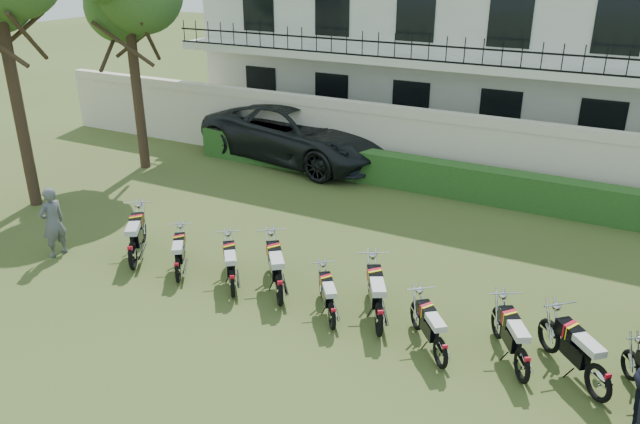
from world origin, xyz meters
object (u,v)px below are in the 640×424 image
object	(u,v)px
motorcycle_2	(232,278)
motorcycle_4	(332,310)
motorcycle_0	(132,249)
motorcycle_8	(600,375)
motorcycle_3	(279,283)
motorcycle_5	(379,312)
motorcycle_7	(523,358)
suv	(299,132)
motorcycle_1	(177,265)
inspector	(53,222)
motorcycle_6	(441,346)

from	to	relation	value
motorcycle_2	motorcycle_4	bearing A→B (deg)	-40.79
motorcycle_0	motorcycle_8	xyz separation A→B (m)	(9.81, 0.10, -0.02)
motorcycle_3	motorcycle_4	bearing A→B (deg)	-49.56
motorcycle_4	motorcycle_5	size ratio (longest dim) A/B	0.76
motorcycle_0	motorcycle_4	size ratio (longest dim) A/B	1.27
motorcycle_4	motorcycle_7	world-z (taller)	motorcycle_7
motorcycle_5	motorcycle_0	bearing A→B (deg)	152.41
motorcycle_0	motorcycle_2	world-z (taller)	motorcycle_0
motorcycle_2	motorcycle_7	size ratio (longest dim) A/B	0.89
motorcycle_5	suv	xyz separation A→B (m)	(-6.65, 8.68, 0.45)
motorcycle_0	motorcycle_4	world-z (taller)	motorcycle_0
motorcycle_1	suv	bearing A→B (deg)	68.01
motorcycle_5	inspector	xyz separation A→B (m)	(-8.14, -0.43, 0.34)
motorcycle_8	suv	bearing A→B (deg)	98.09
motorcycle_1	motorcycle_3	size ratio (longest dim) A/B	0.86
motorcycle_5	motorcycle_2	bearing A→B (deg)	152.81
motorcycle_0	inspector	world-z (taller)	inspector
motorcycle_1	motorcycle_8	size ratio (longest dim) A/B	0.95
motorcycle_2	inspector	distance (m)	4.90
motorcycle_2	inspector	xyz separation A→B (m)	(-4.87, -0.32, 0.39)
motorcycle_1	inspector	bearing A→B (deg)	150.12
motorcycle_2	motorcycle_3	size ratio (longest dim) A/B	0.89
motorcycle_0	motorcycle_6	bearing A→B (deg)	-36.00
motorcycle_1	motorcycle_8	xyz separation A→B (m)	(8.52, 0.08, 0.07)
motorcycle_2	motorcycle_3	xyz separation A→B (m)	(1.05, 0.17, 0.06)
motorcycle_1	motorcycle_5	distance (m)	4.69
motorcycle_5	motorcycle_7	size ratio (longest dim) A/B	1.09
motorcycle_2	motorcycle_5	world-z (taller)	motorcycle_5
motorcycle_0	motorcycle_7	world-z (taller)	motorcycle_0
motorcycle_5	motorcycle_7	distance (m)	2.67
motorcycle_5	motorcycle_6	size ratio (longest dim) A/B	1.28
motorcycle_0	suv	bearing A→B (deg)	60.29
motorcycle_4	motorcycle_8	bearing A→B (deg)	-34.67
motorcycle_6	motorcycle_8	size ratio (longest dim) A/B	0.93
motorcycle_6	motorcycle_8	xyz separation A→B (m)	(2.51, 0.34, 0.06)
motorcycle_2	motorcycle_8	bearing A→B (deg)	-37.86
motorcycle_2	motorcycle_3	distance (m)	1.06
motorcycle_0	motorcycle_2	bearing A→B (deg)	-32.98
motorcycle_3	motorcycle_7	bearing A→B (deg)	-40.41
motorcycle_0	motorcycle_5	bearing A→B (deg)	-32.50
motorcycle_7	inspector	xyz separation A→B (m)	(-10.80, -0.28, 0.38)
motorcycle_5	motorcycle_8	bearing A→B (deg)	-30.14
motorcycle_4	motorcycle_8	world-z (taller)	motorcycle_8
motorcycle_3	motorcycle_2	bearing A→B (deg)	151.13
motorcycle_4	motorcycle_5	bearing A→B (deg)	-22.52
suv	motorcycle_6	bearing A→B (deg)	-129.09
motorcycle_5	motorcycle_7	bearing A→B (deg)	-32.39
motorcycle_4	motorcycle_6	xyz separation A→B (m)	(2.21, -0.19, 0.02)
suv	inspector	world-z (taller)	suv
motorcycle_1	motorcycle_2	xyz separation A→B (m)	(1.42, 0.04, 0.03)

